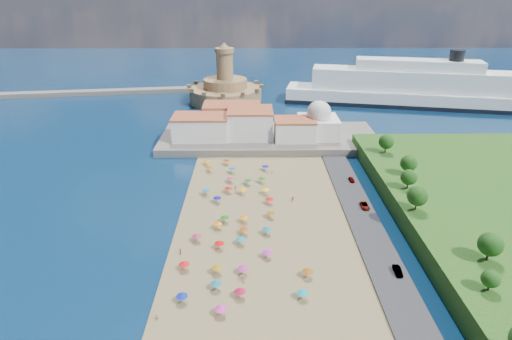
{
  "coord_description": "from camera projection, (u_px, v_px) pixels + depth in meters",
  "views": [
    {
      "loc": [
        2.92,
        -96.84,
        61.76
      ],
      "look_at": [
        4.0,
        25.0,
        8.0
      ],
      "focal_mm": 30.0,
      "sensor_mm": 36.0,
      "label": 1
    }
  ],
  "objects": [
    {
      "name": "ground",
      "position": [
        242.0,
        235.0,
        113.5
      ],
      "size": [
        700.0,
        700.0,
        0.0
      ],
      "primitive_type": "plane",
      "color": "#071938",
      "rests_on": "ground"
    },
    {
      "name": "terrace",
      "position": [
        269.0,
        138.0,
        179.77
      ],
      "size": [
        90.0,
        36.0,
        3.0
      ],
      "primitive_type": "cube",
      "color": "#59544C",
      "rests_on": "ground"
    },
    {
      "name": "jetty",
      "position": [
        222.0,
        115.0,
        211.73
      ],
      "size": [
        18.0,
        70.0,
        2.4
      ],
      "primitive_type": "cube",
      "color": "#59544C",
      "rests_on": "ground"
    },
    {
      "name": "breakwater",
      "position": [
        61.0,
        94.0,
        252.06
      ],
      "size": [
        199.03,
        34.77,
        2.6
      ],
      "primitive_type": "cube",
      "rotation": [
        0.0,
        0.0,
        0.14
      ],
      "color": "#59544C",
      "rests_on": "ground"
    },
    {
      "name": "waterfront_buildings",
      "position": [
        238.0,
        123.0,
        177.67
      ],
      "size": [
        57.0,
        29.0,
        11.0
      ],
      "color": "silver",
      "rests_on": "terrace"
    },
    {
      "name": "domed_building",
      "position": [
        318.0,
        122.0,
        175.08
      ],
      "size": [
        16.0,
        16.0,
        15.0
      ],
      "color": "silver",
      "rests_on": "terrace"
    },
    {
      "name": "fortress",
      "position": [
        225.0,
        90.0,
        236.96
      ],
      "size": [
        40.0,
        40.0,
        32.4
      ],
      "color": "#A68053",
      "rests_on": "ground"
    },
    {
      "name": "cruise_ship",
      "position": [
        415.0,
        89.0,
        229.21
      ],
      "size": [
        138.65,
        47.92,
        30.0
      ],
      "color": "black",
      "rests_on": "ground"
    },
    {
      "name": "beach_parasols",
      "position": [
        236.0,
        253.0,
        102.65
      ],
      "size": [
        31.93,
        116.59,
        2.2
      ],
      "color": "gray",
      "rests_on": "beach"
    },
    {
      "name": "beachgoers",
      "position": [
        241.0,
        237.0,
        110.74
      ],
      "size": [
        32.53,
        90.84,
        1.88
      ],
      "color": "tan",
      "rests_on": "beach"
    },
    {
      "name": "parked_cars",
      "position": [
        378.0,
        232.0,
        112.79
      ],
      "size": [
        2.16,
        80.69,
        1.33
      ],
      "color": "gray",
      "rests_on": "promenade"
    },
    {
      "name": "hillside_trees",
      "position": [
        447.0,
        221.0,
        100.64
      ],
      "size": [
        13.68,
        109.88,
        7.37
      ],
      "color": "#382314",
      "rests_on": "hillside"
    }
  ]
}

